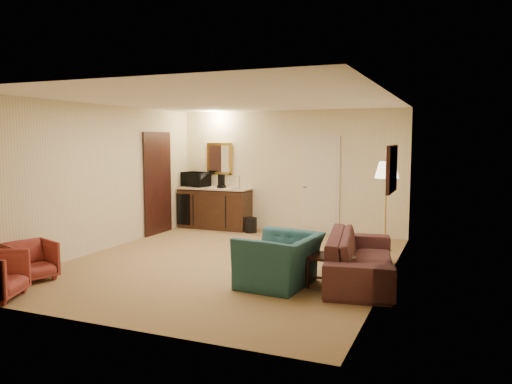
% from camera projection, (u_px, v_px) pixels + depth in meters
% --- Properties ---
extents(ground, '(6.00, 6.00, 0.00)m').
position_uv_depth(ground, '(229.00, 262.00, 8.07)').
color(ground, olive).
rests_on(ground, ground).
extents(room_walls, '(5.02, 6.01, 2.61)m').
position_uv_depth(room_walls, '(243.00, 155.00, 8.64)').
color(room_walls, beige).
rests_on(room_walls, ground).
extents(wetbar_cabinet, '(1.64, 0.58, 0.92)m').
position_uv_depth(wetbar_cabinet, '(215.00, 208.00, 11.15)').
color(wetbar_cabinet, '#351E10').
rests_on(wetbar_cabinet, ground).
extents(sofa, '(1.03, 2.34, 0.89)m').
position_uv_depth(sofa, '(361.00, 249.00, 7.02)').
color(sofa, black).
rests_on(sofa, ground).
extents(teal_armchair, '(0.80, 1.14, 0.94)m').
position_uv_depth(teal_armchair, '(280.00, 251.00, 6.75)').
color(teal_armchair, '#1F444E').
rests_on(teal_armchair, ground).
extents(rose_chair_near, '(0.73, 0.76, 0.62)m').
position_uv_depth(rose_chair_near, '(30.00, 259.00, 7.02)').
color(rose_chair_near, brown).
rests_on(rose_chair_near, ground).
extents(coffee_table, '(0.81, 0.59, 0.43)m').
position_uv_depth(coffee_table, '(328.00, 271.00, 6.72)').
color(coffee_table, black).
rests_on(coffee_table, ground).
extents(floor_lamp, '(0.48, 0.48, 1.60)m').
position_uv_depth(floor_lamp, '(386.00, 206.00, 8.88)').
color(floor_lamp, gold).
rests_on(floor_lamp, ground).
extents(waste_bin, '(0.33, 0.33, 0.32)m').
position_uv_depth(waste_bin, '(251.00, 225.00, 10.65)').
color(waste_bin, black).
rests_on(waste_bin, ground).
extents(microwave, '(0.66, 0.47, 0.41)m').
position_uv_depth(microwave, '(196.00, 178.00, 11.30)').
color(microwave, black).
rests_on(microwave, wetbar_cabinet).
extents(coffee_maker, '(0.18, 0.18, 0.30)m').
position_uv_depth(coffee_maker, '(221.00, 181.00, 10.97)').
color(coffee_maker, black).
rests_on(coffee_maker, wetbar_cabinet).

